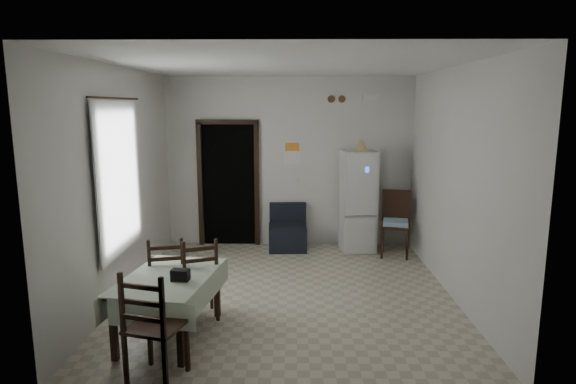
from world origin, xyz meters
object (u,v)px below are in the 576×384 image
(dining_table, at_px, (170,306))
(dining_chair_far_left, at_px, (167,275))
(fridge, at_px, (358,201))
(dining_chair_far_right, at_px, (198,277))
(navy_seat, at_px, (288,227))
(dining_chair_near_head, at_px, (156,324))
(corner_chair, at_px, (396,224))

(dining_table, xyz_separation_m, dining_chair_far_left, (-0.16, 0.52, 0.15))
(fridge, height_order, dining_chair_far_right, fridge)
(navy_seat, bearing_deg, dining_chair_far_left, -119.81)
(dining_chair_near_head, bearing_deg, dining_chair_far_left, -64.19)
(navy_seat, height_order, dining_chair_near_head, dining_chair_near_head)
(corner_chair, relative_size, dining_table, 0.81)
(dining_table, height_order, dining_chair_far_left, dining_chair_far_left)
(fridge, distance_m, navy_seat, 1.27)
(dining_chair_far_right, bearing_deg, dining_chair_far_left, -26.80)
(fridge, distance_m, dining_table, 3.97)
(dining_chair_far_left, bearing_deg, fridge, -146.43)
(fridge, relative_size, dining_chair_near_head, 1.61)
(corner_chair, xyz_separation_m, dining_chair_near_head, (-2.85, -3.63, -0.00))
(dining_chair_far_left, xyz_separation_m, dining_chair_far_right, (0.37, -0.04, -0.00))
(fridge, xyz_separation_m, corner_chair, (0.57, -0.33, -0.32))
(navy_seat, xyz_separation_m, dining_chair_far_right, (-0.98, -2.66, 0.10))
(corner_chair, bearing_deg, fridge, 162.52)
(dining_chair_far_left, relative_size, dining_chair_far_right, 1.00)
(corner_chair, bearing_deg, dining_chair_far_left, -131.12)
(corner_chair, height_order, dining_chair_far_right, corner_chair)
(navy_seat, distance_m, dining_table, 3.36)
(corner_chair, bearing_deg, dining_chair_near_head, -115.80)
(fridge, relative_size, navy_seat, 2.21)
(navy_seat, xyz_separation_m, dining_chair_far_left, (-1.35, -2.62, 0.10))
(corner_chair, relative_size, dining_chair_far_left, 1.09)
(navy_seat, height_order, corner_chair, corner_chair)
(dining_chair_far_right, height_order, dining_chair_near_head, dining_chair_near_head)
(fridge, relative_size, dining_chair_far_right, 1.75)
(dining_chair_near_head, bearing_deg, corner_chair, -112.77)
(dining_table, height_order, dining_chair_far_right, dining_chair_far_right)
(dining_chair_far_right, bearing_deg, fridge, -149.69)
(corner_chair, height_order, dining_chair_far_left, corner_chair)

